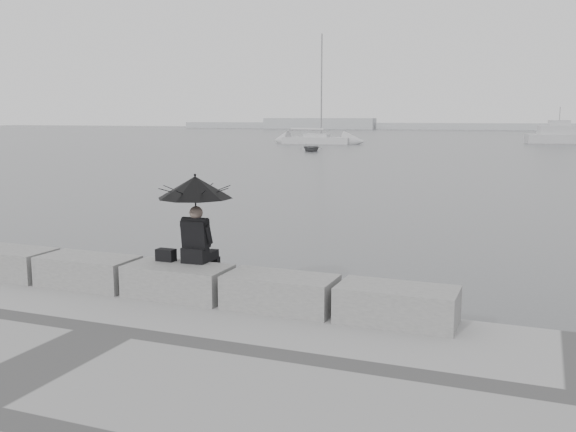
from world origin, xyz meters
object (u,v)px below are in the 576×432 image
at_px(sailboat_left, 317,139).
at_px(dinghy, 311,148).
at_px(motor_cruiser, 567,136).
at_px(seated_person, 195,198).

bearing_deg(sailboat_left, dinghy, -73.79).
bearing_deg(motor_cruiser, dinghy, -141.06).
relative_size(seated_person, sailboat_left, 0.11).
height_order(sailboat_left, motor_cruiser, sailboat_left).
height_order(seated_person, sailboat_left, sailboat_left).
bearing_deg(dinghy, motor_cruiser, 30.07).
xyz_separation_m(motor_cruiser, dinghy, (-23.04, -28.26, -0.61)).
bearing_deg(seated_person, dinghy, 104.34).
bearing_deg(dinghy, sailboat_left, 86.38).
bearing_deg(dinghy, seated_person, -93.17).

